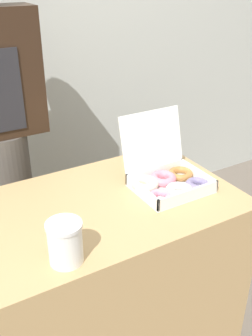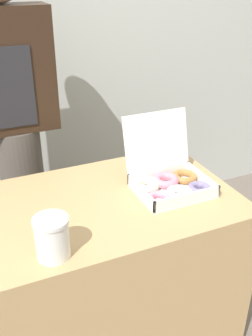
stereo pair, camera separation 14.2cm
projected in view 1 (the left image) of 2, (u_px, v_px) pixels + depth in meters
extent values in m
cube|color=#B2B7B2|center=(2.00, 10.00, 1.94)|extent=(10.00, 0.05, 2.60)
cube|color=tan|center=(102.00, 280.00, 1.59)|extent=(1.03, 0.62, 0.73)
cube|color=white|center=(171.00, 188.00, 1.51)|extent=(0.27, 0.22, 0.01)
cube|color=white|center=(142.00, 192.00, 1.44)|extent=(0.01, 0.22, 0.04)
cube|color=white|center=(198.00, 174.00, 1.56)|extent=(0.01, 0.22, 0.04)
cube|color=white|center=(189.00, 195.00, 1.42)|extent=(0.27, 0.01, 0.04)
cube|color=white|center=(155.00, 171.00, 1.58)|extent=(0.27, 0.01, 0.04)
cube|color=white|center=(152.00, 139.00, 1.55)|extent=(0.27, 0.06, 0.22)
torus|color=pink|center=(160.00, 197.00, 1.43)|extent=(0.12, 0.12, 0.03)
torus|color=silver|center=(145.00, 184.00, 1.50)|extent=(0.11, 0.11, 0.03)
torus|color=white|center=(179.00, 190.00, 1.46)|extent=(0.13, 0.13, 0.03)
torus|color=pink|center=(163.00, 178.00, 1.54)|extent=(0.11, 0.11, 0.03)
torus|color=slate|center=(197.00, 185.00, 1.50)|extent=(0.09, 0.09, 0.03)
torus|color=#A87038|center=(180.00, 174.00, 1.58)|extent=(0.11, 0.11, 0.03)
cylinder|color=white|center=(65.00, 244.00, 1.12)|extent=(0.10, 0.10, 0.12)
cylinder|color=white|center=(64.00, 225.00, 1.09)|extent=(0.11, 0.11, 0.01)
cylinder|color=#4C4742|center=(15.00, 211.00, 1.94)|extent=(0.21, 0.21, 0.83)
cube|color=#232328|center=(1.00, 92.00, 1.59)|extent=(0.17, 0.01, 0.34)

